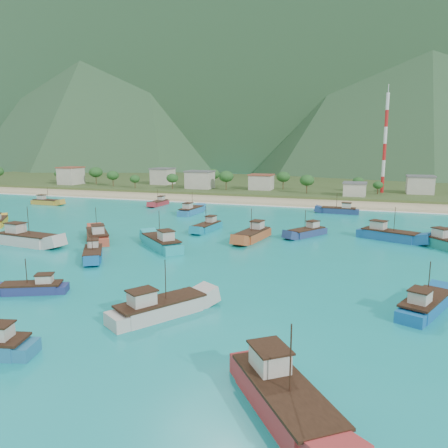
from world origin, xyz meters
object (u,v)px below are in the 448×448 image
(boat_5, at_px, (389,236))
(boat_1, at_px, (159,309))
(boat_4, at_px, (425,306))
(boat_28, at_px, (26,239))
(boat_8, at_px, (207,227))
(radio_tower, at_px, (385,144))
(boat_3, at_px, (339,211))
(boat_2, at_px, (253,235))
(boat_19, at_px, (283,399))
(boat_7, at_px, (93,254))
(boat_13, at_px, (191,211))
(boat_16, at_px, (33,289))
(boat_25, at_px, (46,202))
(boat_6, at_px, (97,236))
(boat_11, at_px, (307,233))
(boat_29, at_px, (159,203))
(boat_15, at_px, (162,243))

(boat_5, bearing_deg, boat_1, -3.28)
(boat_4, relative_size, boat_28, 0.80)
(boat_8, bearing_deg, boat_28, 46.90)
(radio_tower, height_order, boat_3, radio_tower)
(boat_2, xyz_separation_m, boat_19, (17.81, -56.75, 0.11))
(boat_7, distance_m, boat_13, 51.29)
(boat_13, bearing_deg, boat_5, -17.03)
(boat_8, bearing_deg, boat_19, 120.53)
(boat_16, distance_m, boat_25, 93.83)
(boat_6, bearing_deg, radio_tower, 21.28)
(radio_tower, bearing_deg, boat_6, -118.92)
(boat_3, bearing_deg, boat_6, 141.88)
(boat_13, distance_m, boat_28, 49.26)
(radio_tower, distance_m, boat_8, 93.72)
(boat_11, distance_m, boat_19, 64.62)
(boat_5, relative_size, boat_16, 1.45)
(boat_4, bearing_deg, boat_25, 172.78)
(boat_13, xyz_separation_m, boat_19, (43.70, -84.29, 0.19))
(boat_5, relative_size, boat_13, 1.14)
(boat_25, xyz_separation_m, boat_29, (36.24, 10.27, -0.08))
(boat_5, bearing_deg, boat_15, -38.73)
(boat_8, relative_size, boat_16, 1.18)
(boat_1, distance_m, boat_4, 31.03)
(radio_tower, relative_size, boat_2, 2.96)
(boat_5, relative_size, boat_8, 1.23)
(boat_5, height_order, boat_15, boat_15)
(boat_13, relative_size, boat_28, 0.80)
(boat_15, bearing_deg, boat_8, 36.66)
(boat_6, relative_size, boat_7, 1.19)
(boat_6, relative_size, boat_16, 1.31)
(radio_tower, relative_size, boat_6, 3.13)
(boat_8, relative_size, boat_13, 0.93)
(boat_3, relative_size, boat_16, 1.19)
(boat_2, distance_m, boat_28, 45.33)
(boat_2, xyz_separation_m, boat_11, (10.08, 7.41, -0.18))
(boat_19, xyz_separation_m, boat_28, (-58.80, 37.40, 0.08))
(boat_8, height_order, boat_15, boat_15)
(boat_4, bearing_deg, boat_29, 157.56)
(boat_5, distance_m, boat_6, 60.08)
(boat_11, bearing_deg, boat_2, 66.70)
(boat_2, relative_size, boat_8, 1.17)
(boat_6, relative_size, boat_8, 1.11)
(boat_5, distance_m, boat_25, 107.87)
(boat_5, relative_size, boat_29, 1.34)
(boat_11, bearing_deg, boat_3, -66.21)
(boat_1, xyz_separation_m, boat_29, (-43.60, 83.94, -0.23))
(boat_6, relative_size, boat_28, 0.83)
(boat_19, xyz_separation_m, boat_29, (-60.63, 97.23, -0.36))
(boat_8, relative_size, boat_28, 0.75)
(boat_19, bearing_deg, radio_tower, -130.92)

